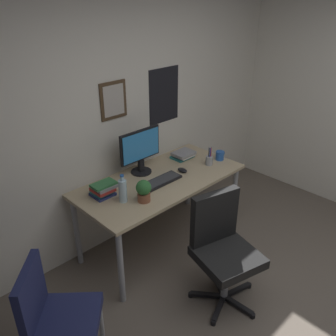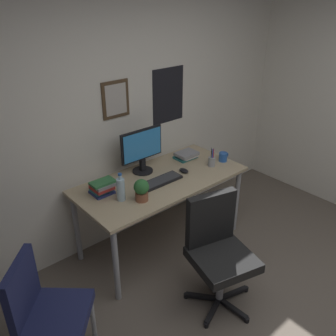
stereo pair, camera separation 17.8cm
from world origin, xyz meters
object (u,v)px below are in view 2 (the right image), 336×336
at_px(monitor, 142,149).
at_px(keyboard, 160,181).
at_px(pen_cup, 212,161).
at_px(book_stack_right, 186,155).
at_px(computer_mouse, 184,171).
at_px(side_chair, 45,309).
at_px(coffee_mug_near, 223,157).
at_px(book_stack_left, 102,187).
at_px(office_chair, 218,247).
at_px(potted_plant, 141,189).
at_px(water_bottle, 121,189).

height_order(monitor, keyboard, monitor).
height_order(pen_cup, book_stack_right, pen_cup).
height_order(keyboard, computer_mouse, computer_mouse).
bearing_deg(side_chair, coffee_mug_near, 10.17).
xyz_separation_m(side_chair, book_stack_left, (0.85, 0.63, 0.32)).
bearing_deg(monitor, book_stack_right, -6.82).
distance_m(side_chair, pen_cup, 2.03).
height_order(monitor, computer_mouse, monitor).
distance_m(office_chair, monitor, 1.17).
bearing_deg(monitor, office_chair, -94.09).
height_order(office_chair, monitor, monitor).
distance_m(monitor, potted_plant, 0.55).
relative_size(potted_plant, book_stack_right, 0.88).
distance_m(coffee_mug_near, potted_plant, 1.10).
xyz_separation_m(computer_mouse, coffee_mug_near, (0.48, -0.08, 0.03)).
bearing_deg(water_bottle, monitor, 33.62).
bearing_deg(water_bottle, potted_plant, -42.33).
distance_m(office_chair, potted_plant, 0.78).
bearing_deg(office_chair, keyboard, 84.97).
xyz_separation_m(monitor, keyboard, (-0.01, -0.28, -0.23)).
bearing_deg(potted_plant, office_chair, -69.21).
relative_size(keyboard, pen_cup, 2.15).
bearing_deg(potted_plant, water_bottle, 137.67).
height_order(side_chair, water_bottle, water_bottle).
distance_m(computer_mouse, book_stack_left, 0.83).
xyz_separation_m(monitor, coffee_mug_near, (0.78, -0.36, -0.19)).
height_order(keyboard, coffee_mug_near, coffee_mug_near).
distance_m(keyboard, pen_cup, 0.61).
bearing_deg(side_chair, office_chair, -14.46).
height_order(keyboard, pen_cup, pen_cup).
height_order(water_bottle, pen_cup, water_bottle).
relative_size(water_bottle, book_stack_right, 1.14).
bearing_deg(water_bottle, pen_cup, -3.12).
bearing_deg(keyboard, water_bottle, -177.48).
bearing_deg(book_stack_left, book_stack_right, 2.42).
height_order(side_chair, potted_plant, potted_plant).
distance_m(potted_plant, book_stack_right, 0.93).
bearing_deg(book_stack_right, keyboard, -157.75).
bearing_deg(coffee_mug_near, side_chair, -169.83).
xyz_separation_m(monitor, potted_plant, (-0.33, -0.42, -0.14)).
height_order(side_chair, book_stack_right, side_chair).
bearing_deg(coffee_mug_near, office_chair, -139.89).
xyz_separation_m(keyboard, book_stack_right, (0.54, 0.22, 0.02)).
height_order(coffee_mug_near, book_stack_left, book_stack_left).
relative_size(office_chair, pen_cup, 4.75).
xyz_separation_m(office_chair, coffee_mug_near, (0.85, 0.72, 0.27)).
relative_size(monitor, water_bottle, 1.82).
bearing_deg(monitor, book_stack_left, -168.30).
bearing_deg(monitor, keyboard, -91.47).
height_order(side_chair, keyboard, side_chair).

